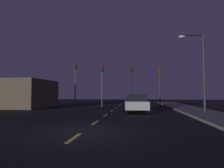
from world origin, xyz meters
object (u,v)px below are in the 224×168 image
object	(u,v)px
traffic_signal_center_right	(132,78)
car_stopped_ahead	(136,103)
traffic_signal_far_left	(75,76)
street_lamp_right	(199,64)
traffic_signal_far_right	(160,79)
traffic_signal_center_left	(102,77)

from	to	relation	value
traffic_signal_center_right	car_stopped_ahead	xyz separation A→B (m)	(0.50, -6.65, -2.77)
traffic_signal_center_right	traffic_signal_far_left	bearing A→B (deg)	179.99
car_stopped_ahead	street_lamp_right	xyz separation A→B (m)	(5.21, -0.37, 3.24)
traffic_signal_far_right	street_lamp_right	xyz separation A→B (m)	(2.37, -7.02, 0.70)
traffic_signal_far_left	traffic_signal_far_right	world-z (taller)	traffic_signal_far_left
street_lamp_right	traffic_signal_center_left	bearing A→B (deg)	143.11
traffic_signal_center_left	traffic_signal_center_right	size ratio (longest dim) A/B	1.02
traffic_signal_far_left	traffic_signal_center_left	distance (m)	3.42
traffic_signal_far_left	street_lamp_right	distance (m)	14.57
street_lamp_right	traffic_signal_far_right	bearing A→B (deg)	108.69
traffic_signal_center_right	car_stopped_ahead	distance (m)	7.22
traffic_signal_far_right	car_stopped_ahead	world-z (taller)	traffic_signal_far_right
traffic_signal_far_left	car_stopped_ahead	distance (m)	10.52
traffic_signal_center_right	car_stopped_ahead	size ratio (longest dim) A/B	1.27
traffic_signal_far_right	car_stopped_ahead	bearing A→B (deg)	-113.08
street_lamp_right	car_stopped_ahead	bearing A→B (deg)	175.96
traffic_signal_center_right	traffic_signal_far_right	bearing A→B (deg)	-0.01
traffic_signal_far_left	car_stopped_ahead	bearing A→B (deg)	-41.36
traffic_signal_far_left	traffic_signal_far_right	size ratio (longest dim) A/B	1.16
traffic_signal_far_right	street_lamp_right	size ratio (longest dim) A/B	0.72
traffic_signal_far_left	traffic_signal_far_right	bearing A→B (deg)	-0.01
traffic_signal_far_left	street_lamp_right	size ratio (longest dim) A/B	0.83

